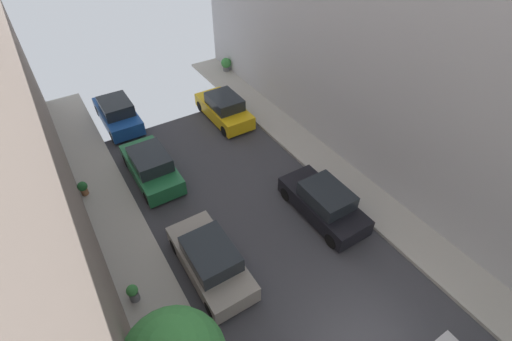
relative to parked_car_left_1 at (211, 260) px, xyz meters
The scene contains 9 objects.
sidewalk_right 9.50m from the parked_car_left_1, 35.70° to the right, with size 2.00×44.00×0.15m, color #A8A399.
parked_car_left_1 is the anchor object (origin of this frame).
parked_car_left_2 6.23m from the parked_car_left_1, 90.00° to the left, with size 1.78×4.20×1.57m.
parked_car_left_3 11.73m from the parked_car_left_1, 90.00° to the left, with size 1.78×4.20×1.57m.
parked_car_right_1 5.40m from the parked_car_left_1, ahead, with size 1.78×4.20×1.57m.
parked_car_right_2 10.45m from the parked_car_left_1, 58.88° to the left, with size 1.78×4.20×1.57m.
potted_plant_0 2.85m from the parked_car_left_1, behind, with size 0.40×0.40×0.75m.
potted_plant_1 16.51m from the parked_car_left_1, 59.41° to the left, with size 0.70×0.70×0.92m.
potted_plant_3 7.37m from the parked_car_left_1, 114.79° to the left, with size 0.44×0.44×0.69m.
Camera 1 is at (-5.48, -2.02, 12.02)m, focal length 25.63 mm.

